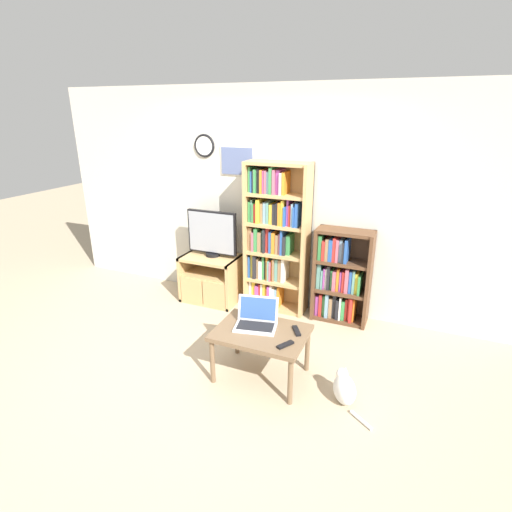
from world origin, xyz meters
TOP-DOWN VIEW (x-y plane):
  - ground_plane at (0.00, 0.00)m, footprint 18.00×18.00m
  - wall_back at (-0.00, 1.67)m, footprint 5.81×0.09m
  - tv_stand at (-0.65, 1.36)m, footprint 0.71×0.50m
  - television at (-0.63, 1.40)m, footprint 0.65×0.18m
  - bookshelf_tall at (0.15, 1.49)m, footprint 0.74×0.31m
  - bookshelf_short at (0.95, 1.50)m, footprint 0.63×0.29m
  - coffee_table at (0.54, 0.14)m, footprint 0.81×0.59m
  - laptop at (0.47, 0.21)m, footprint 0.42×0.34m
  - remote_near_laptop at (0.84, 0.25)m, footprint 0.12×0.16m
  - remote_far_from_laptop at (0.82, -0.00)m, footprint 0.12×0.16m
  - cat at (1.31, 0.10)m, footprint 0.42×0.42m

SIDE VIEW (x-z plane):
  - ground_plane at x=0.00m, z-range 0.00..0.00m
  - cat at x=1.31m, z-range -0.02..0.27m
  - tv_stand at x=-0.65m, z-range 0.00..0.60m
  - coffee_table at x=0.54m, z-range 0.18..0.65m
  - remote_near_laptop at x=0.84m, z-range 0.47..0.49m
  - remote_far_from_laptop at x=0.82m, z-range 0.47..0.49m
  - bookshelf_short at x=0.95m, z-range -0.03..1.06m
  - laptop at x=0.47m, z-range 0.41..0.66m
  - television at x=-0.63m, z-range 0.59..1.17m
  - bookshelf_tall at x=0.15m, z-range 0.00..1.78m
  - wall_back at x=0.00m, z-range 0.00..2.60m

